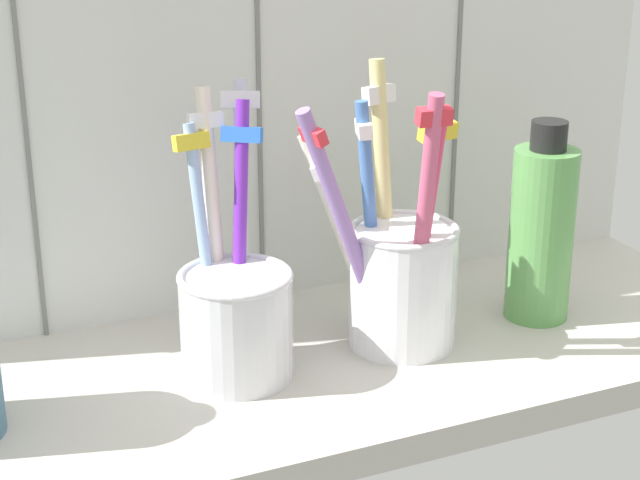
# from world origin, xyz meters

# --- Properties ---
(counter_slab) EXTENTS (0.64, 0.22, 0.02)m
(counter_slab) POSITION_xyz_m (0.00, 0.00, 0.01)
(counter_slab) COLOR #BCB7AD
(counter_slab) RESTS_ON ground
(tile_wall_back) EXTENTS (0.64, 0.02, 0.45)m
(tile_wall_back) POSITION_xyz_m (-0.00, 0.12, 0.23)
(tile_wall_back) COLOR silver
(tile_wall_back) RESTS_ON ground
(toothbrush_cup_left) EXTENTS (0.08, 0.10, 0.18)m
(toothbrush_cup_left) POSITION_xyz_m (-0.06, 0.01, 0.06)
(toothbrush_cup_left) COLOR silver
(toothbrush_cup_left) RESTS_ON counter_slab
(toothbrush_cup_right) EXTENTS (0.12, 0.10, 0.19)m
(toothbrush_cup_right) POSITION_xyz_m (0.06, 0.00, 0.07)
(toothbrush_cup_right) COLOR white
(toothbrush_cup_right) RESTS_ON counter_slab
(soap_bottle) EXTENTS (0.05, 0.05, 0.14)m
(soap_bottle) POSITION_xyz_m (0.17, 0.00, 0.08)
(soap_bottle) COLOR #5EA052
(soap_bottle) RESTS_ON counter_slab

